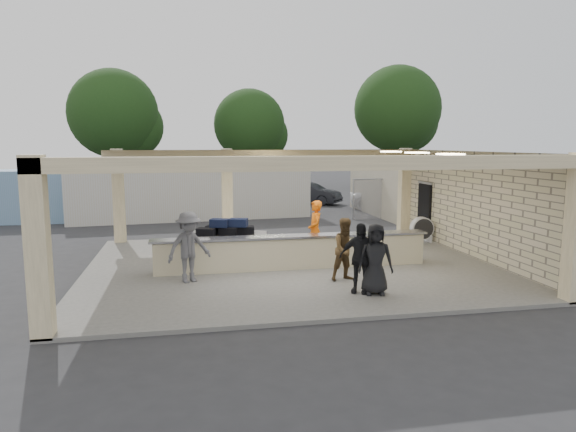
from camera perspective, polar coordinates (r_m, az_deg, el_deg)
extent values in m
plane|color=#29292B|center=(15.73, 0.20, -5.72)|extent=(120.00, 120.00, 0.00)
cube|color=#5F5D58|center=(15.72, 0.20, -5.54)|extent=(12.00, 10.00, 0.10)
cube|color=tan|center=(15.27, 0.20, 7.14)|extent=(12.00, 10.00, 0.02)
cube|color=beige|center=(17.60, 19.73, 1.08)|extent=(0.02, 10.00, 3.50)
cube|color=black|center=(20.43, 14.91, 0.50)|extent=(0.10, 0.95, 2.10)
cube|color=tan|center=(19.96, -2.52, 6.50)|extent=(12.00, 0.50, 0.60)
cube|color=tan|center=(10.57, 5.46, 5.85)|extent=(12.00, 0.30, 0.30)
cube|color=tan|center=(19.97, -18.30, 2.07)|extent=(0.40, 0.40, 3.50)
cube|color=tan|center=(19.87, -6.78, 2.40)|extent=(0.40, 0.40, 3.50)
cube|color=tan|center=(21.74, 12.79, 2.75)|extent=(0.40, 0.40, 3.50)
cube|color=tan|center=(10.72, -26.04, -3.27)|extent=(0.40, 0.40, 3.50)
cube|color=tan|center=(13.61, 29.40, -1.22)|extent=(0.40, 0.40, 3.50)
cube|color=white|center=(19.72, -2.41, 5.55)|extent=(1.30, 0.12, 0.06)
cube|color=#FFEABF|center=(17.83, 11.37, 7.03)|extent=(0.55, 0.55, 0.04)
cube|color=#FFEABF|center=(16.00, 14.13, 6.83)|extent=(0.55, 0.55, 0.04)
cube|color=#FFEABF|center=(14.22, 17.59, 6.57)|extent=(0.55, 0.55, 0.04)
cube|color=beige|center=(15.13, 0.58, -4.14)|extent=(8.00, 0.50, 0.90)
cube|color=#B7B7BC|center=(15.03, 0.58, -2.27)|extent=(8.20, 0.58, 0.06)
cube|color=silver|center=(15.82, -6.90, -3.23)|extent=(2.62, 1.94, 0.11)
cylinder|color=black|center=(15.59, -10.62, -4.90)|extent=(0.20, 0.39, 0.38)
cylinder|color=black|center=(16.57, -9.78, -4.10)|extent=(0.20, 0.39, 0.38)
cylinder|color=black|center=(15.26, -3.72, -5.05)|extent=(0.20, 0.39, 0.38)
cylinder|color=black|center=(16.26, -3.29, -4.23)|extent=(0.20, 0.39, 0.38)
cube|color=silver|center=(16.46, -6.49, -2.11)|extent=(2.29, 0.62, 0.28)
cube|color=silver|center=(15.10, -7.37, -3.06)|extent=(2.29, 0.62, 0.28)
cube|color=black|center=(15.66, -9.80, -2.75)|extent=(0.62, 0.48, 0.24)
cube|color=black|center=(15.53, -7.43, -2.79)|extent=(0.62, 0.48, 0.24)
cube|color=black|center=(15.42, -5.02, -2.82)|extent=(0.62, 0.48, 0.24)
cube|color=black|center=(16.20, -9.36, -2.37)|extent=(0.62, 0.48, 0.24)
cube|color=black|center=(16.07, -7.07, -2.41)|extent=(0.62, 0.48, 0.24)
cube|color=black|center=(15.97, -4.74, -2.44)|extent=(0.62, 0.48, 0.24)
cube|color=black|center=(15.66, -9.08, -1.78)|extent=(0.62, 0.48, 0.24)
cube|color=black|center=(15.72, -6.59, -1.70)|extent=(0.62, 0.48, 0.24)
cube|color=black|center=(15.83, -4.80, -1.60)|extent=(0.62, 0.48, 0.24)
cube|color=black|center=(16.08, -8.07, -1.50)|extent=(0.62, 0.48, 0.24)
cube|color=black|center=(15.73, -7.62, -0.77)|extent=(0.62, 0.48, 0.24)
cube|color=black|center=(15.73, -5.53, -0.74)|extent=(0.62, 0.48, 0.24)
cylinder|color=silver|center=(19.65, 14.65, -1.34)|extent=(0.85, 0.29, 0.85)
cylinder|color=black|center=(19.65, 14.65, -1.34)|extent=(0.76, 0.33, 0.76)
cube|color=silver|center=(19.60, 13.86, -2.46)|extent=(0.06, 0.47, 0.28)
cube|color=silver|center=(19.84, 15.35, -2.39)|extent=(0.06, 0.47, 0.28)
imported|color=#E05D0B|center=(15.99, 3.04, -1.66)|extent=(0.42, 0.71, 1.90)
imported|color=brown|center=(13.82, 6.49, -3.69)|extent=(0.87, 0.48, 1.69)
imported|color=black|center=(12.72, 7.99, -4.64)|extent=(1.07, 0.82, 1.74)
imported|color=#535359|center=(13.79, -10.96, -3.41)|extent=(1.28, 0.91, 1.88)
imported|color=black|center=(12.67, 9.67, -4.74)|extent=(0.90, 0.50, 1.73)
imported|color=white|center=(29.97, 11.48, 2.02)|extent=(5.07, 3.49, 1.32)
imported|color=white|center=(32.43, 18.07, 2.43)|extent=(5.02, 2.22, 1.54)
imported|color=black|center=(31.93, 2.37, 2.54)|extent=(3.97, 3.51, 1.32)
cube|color=beige|center=(26.04, -10.59, 2.48)|extent=(11.82, 3.32, 2.53)
cube|color=#7291B7|center=(27.47, -25.62, 2.05)|extent=(9.55, 2.45, 2.47)
cylinder|color=gray|center=(25.43, 7.24, 1.82)|extent=(0.06, 0.06, 2.00)
cylinder|color=gray|center=(26.13, 11.40, 1.90)|extent=(0.06, 0.06, 2.00)
cylinder|color=gray|center=(26.96, 15.33, 1.96)|extent=(0.06, 0.06, 2.00)
cylinder|color=gray|center=(27.91, 19.01, 2.00)|extent=(0.06, 0.06, 2.00)
cylinder|color=gray|center=(28.97, 22.43, 2.04)|extent=(0.06, 0.06, 2.00)
cylinder|color=gray|center=(30.12, 25.60, 2.07)|extent=(0.06, 0.06, 2.00)
cylinder|color=gray|center=(31.36, 28.53, 2.08)|extent=(0.06, 0.06, 2.00)
cube|color=gray|center=(27.91, 19.01, 2.00)|extent=(12.00, 0.02, 2.00)
cylinder|color=gray|center=(27.83, 19.10, 4.05)|extent=(12.00, 0.05, 0.05)
cylinder|color=#382619|center=(39.31, -18.59, 5.50)|extent=(0.70, 0.70, 4.50)
sphere|color=black|center=(39.34, -18.83, 10.74)|extent=(6.30, 6.30, 6.30)
sphere|color=black|center=(39.76, -16.92, 9.49)|extent=(4.50, 4.50, 4.50)
cylinder|color=#382619|center=(41.31, -4.27, 5.66)|extent=(0.70, 0.70, 4.00)
sphere|color=black|center=(41.30, -4.31, 10.10)|extent=(5.60, 5.60, 5.60)
sphere|color=black|center=(42.04, -2.76, 8.99)|extent=(4.00, 4.00, 4.00)
cylinder|color=#382619|center=(43.46, 11.90, 6.29)|extent=(0.70, 0.70, 5.00)
sphere|color=black|center=(43.53, 12.05, 11.56)|extent=(7.00, 7.00, 7.00)
sphere|color=black|center=(44.51, 13.15, 10.16)|extent=(5.00, 5.00, 5.00)
cube|color=#B6AC91|center=(28.02, 15.38, 3.41)|extent=(6.00, 8.00, 3.20)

